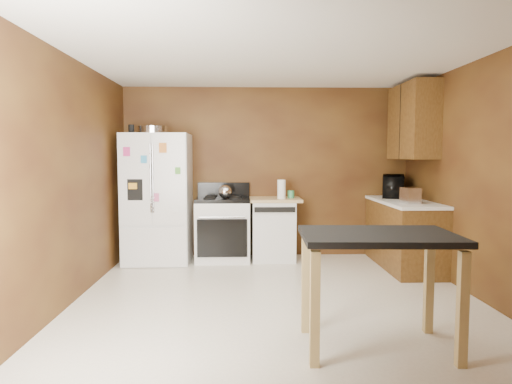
{
  "coord_description": "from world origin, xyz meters",
  "views": [
    {
      "loc": [
        -0.37,
        -4.54,
        1.5
      ],
      "look_at": [
        -0.2,
        0.85,
        1.07
      ],
      "focal_mm": 32.0,
      "sensor_mm": 36.0,
      "label": 1
    }
  ],
  "objects_px": {
    "kettle": "(225,192)",
    "pen_cup": "(131,129)",
    "dishwasher": "(273,228)",
    "paper_towel": "(281,189)",
    "microwave": "(393,187)",
    "green_canister": "(291,194)",
    "refrigerator": "(158,198)",
    "island": "(378,252)",
    "gas_range": "(223,228)",
    "roasting_pan": "(153,130)",
    "toaster": "(410,195)"
  },
  "relations": [
    {
      "from": "kettle",
      "to": "pen_cup",
      "type": "bearing_deg",
      "value": -179.25
    },
    {
      "from": "dishwasher",
      "to": "pen_cup",
      "type": "bearing_deg",
      "value": -175.17
    },
    {
      "from": "paper_towel",
      "to": "microwave",
      "type": "height_order",
      "value": "microwave"
    },
    {
      "from": "paper_towel",
      "to": "green_canister",
      "type": "bearing_deg",
      "value": 39.48
    },
    {
      "from": "refrigerator",
      "to": "island",
      "type": "height_order",
      "value": "refrigerator"
    },
    {
      "from": "microwave",
      "to": "refrigerator",
      "type": "bearing_deg",
      "value": 109.65
    },
    {
      "from": "gas_range",
      "to": "dishwasher",
      "type": "height_order",
      "value": "gas_range"
    },
    {
      "from": "refrigerator",
      "to": "island",
      "type": "bearing_deg",
      "value": -53.22
    },
    {
      "from": "pen_cup",
      "to": "refrigerator",
      "type": "relative_size",
      "value": 0.07
    },
    {
      "from": "paper_towel",
      "to": "island",
      "type": "distance_m",
      "value": 3.02
    },
    {
      "from": "green_canister",
      "to": "kettle",
      "type": "bearing_deg",
      "value": -169.59
    },
    {
      "from": "roasting_pan",
      "to": "island",
      "type": "height_order",
      "value": "roasting_pan"
    },
    {
      "from": "pen_cup",
      "to": "dishwasher",
      "type": "height_order",
      "value": "pen_cup"
    },
    {
      "from": "pen_cup",
      "to": "kettle",
      "type": "xyz_separation_m",
      "value": [
        1.27,
        0.02,
        -0.86
      ]
    },
    {
      "from": "green_canister",
      "to": "refrigerator",
      "type": "xyz_separation_m",
      "value": [
        -1.89,
        -0.11,
        -0.04
      ]
    },
    {
      "from": "toaster",
      "to": "island",
      "type": "height_order",
      "value": "toaster"
    },
    {
      "from": "paper_towel",
      "to": "green_canister",
      "type": "xyz_separation_m",
      "value": [
        0.15,
        0.12,
        -0.08
      ]
    },
    {
      "from": "green_canister",
      "to": "dishwasher",
      "type": "distance_m",
      "value": 0.55
    },
    {
      "from": "island",
      "to": "green_canister",
      "type": "bearing_deg",
      "value": 96.29
    },
    {
      "from": "roasting_pan",
      "to": "gas_range",
      "type": "height_order",
      "value": "roasting_pan"
    },
    {
      "from": "roasting_pan",
      "to": "green_canister",
      "type": "xyz_separation_m",
      "value": [
        1.95,
        0.05,
        -0.91
      ]
    },
    {
      "from": "pen_cup",
      "to": "island",
      "type": "height_order",
      "value": "pen_cup"
    },
    {
      "from": "toaster",
      "to": "island",
      "type": "distance_m",
      "value": 2.46
    },
    {
      "from": "gas_range",
      "to": "dishwasher",
      "type": "xyz_separation_m",
      "value": [
        0.72,
        0.02,
        -0.01
      ]
    },
    {
      "from": "roasting_pan",
      "to": "microwave",
      "type": "xyz_separation_m",
      "value": [
        3.41,
        -0.01,
        -0.81
      ]
    },
    {
      "from": "green_canister",
      "to": "roasting_pan",
      "type": "bearing_deg",
      "value": -178.4
    },
    {
      "from": "kettle",
      "to": "dishwasher",
      "type": "relative_size",
      "value": 0.21
    },
    {
      "from": "pen_cup",
      "to": "green_canister",
      "type": "relative_size",
      "value": 1.11
    },
    {
      "from": "green_canister",
      "to": "microwave",
      "type": "bearing_deg",
      "value": -2.43
    },
    {
      "from": "paper_towel",
      "to": "toaster",
      "type": "bearing_deg",
      "value": -26.06
    },
    {
      "from": "green_canister",
      "to": "island",
      "type": "relative_size",
      "value": 0.09
    },
    {
      "from": "roasting_pan",
      "to": "paper_towel",
      "type": "distance_m",
      "value": 1.98
    },
    {
      "from": "green_canister",
      "to": "microwave",
      "type": "height_order",
      "value": "microwave"
    },
    {
      "from": "toaster",
      "to": "refrigerator",
      "type": "distance_m",
      "value": 3.38
    },
    {
      "from": "island",
      "to": "microwave",
      "type": "bearing_deg",
      "value": 69.6
    },
    {
      "from": "green_canister",
      "to": "island",
      "type": "distance_m",
      "value": 3.11
    },
    {
      "from": "roasting_pan",
      "to": "refrigerator",
      "type": "distance_m",
      "value": 0.96
    },
    {
      "from": "toaster",
      "to": "green_canister",
      "type": "bearing_deg",
      "value": 144.43
    },
    {
      "from": "kettle",
      "to": "microwave",
      "type": "xyz_separation_m",
      "value": [
        2.4,
        0.11,
        0.05
      ]
    },
    {
      "from": "paper_towel",
      "to": "green_canister",
      "type": "height_order",
      "value": "paper_towel"
    },
    {
      "from": "kettle",
      "to": "toaster",
      "type": "bearing_deg",
      "value": -16.81
    },
    {
      "from": "island",
      "to": "refrigerator",
      "type": "bearing_deg",
      "value": 126.78
    },
    {
      "from": "pen_cup",
      "to": "refrigerator",
      "type": "bearing_deg",
      "value": 13.75
    },
    {
      "from": "kettle",
      "to": "microwave",
      "type": "height_order",
      "value": "microwave"
    },
    {
      "from": "kettle",
      "to": "paper_towel",
      "type": "distance_m",
      "value": 0.79
    },
    {
      "from": "refrigerator",
      "to": "paper_towel",
      "type": "bearing_deg",
      "value": -0.41
    },
    {
      "from": "dishwasher",
      "to": "island",
      "type": "xyz_separation_m",
      "value": [
        0.6,
        -3.06,
        0.31
      ]
    },
    {
      "from": "toaster",
      "to": "dishwasher",
      "type": "bearing_deg",
      "value": 149.21
    },
    {
      "from": "kettle",
      "to": "toaster",
      "type": "height_order",
      "value": "toaster"
    },
    {
      "from": "kettle",
      "to": "paper_towel",
      "type": "relative_size",
      "value": 0.71
    }
  ]
}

